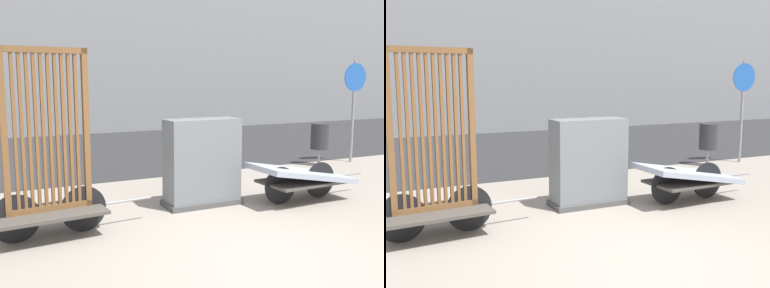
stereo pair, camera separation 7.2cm
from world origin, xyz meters
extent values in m
plane|color=gray|center=(0.00, 0.00, 0.00)|extent=(60.00, 60.00, 0.00)
cube|color=#2D2D30|center=(0.00, 7.71, 0.00)|extent=(56.00, 7.34, 0.01)
cube|color=#4C4742|center=(-1.87, 1.55, 0.31)|extent=(1.29, 0.87, 0.04)
cylinder|color=black|center=(-1.47, 1.59, 0.29)|extent=(0.57, 0.09, 0.57)
cylinder|color=black|center=(-2.27, 1.52, 0.29)|extent=(0.57, 0.09, 0.57)
cylinder|color=gray|center=(-0.91, 1.64, 0.31)|extent=(0.70, 0.09, 0.03)
cube|color=brown|center=(-1.87, 1.55, 0.36)|extent=(1.01, 0.16, 0.07)
cube|color=brown|center=(-1.87, 1.55, 2.21)|extent=(1.01, 0.16, 0.07)
cube|color=brown|center=(-2.34, 1.51, 1.28)|extent=(0.08, 0.08, 1.92)
cube|color=brown|center=(-1.41, 1.60, 1.28)|extent=(0.08, 0.08, 1.92)
cube|color=brown|center=(-2.22, 1.52, 1.28)|extent=(0.04, 0.05, 1.85)
cube|color=brown|center=(-2.15, 1.53, 1.28)|extent=(0.04, 0.05, 1.85)
cube|color=brown|center=(-2.07, 1.54, 1.28)|extent=(0.04, 0.05, 1.85)
cube|color=brown|center=(-1.99, 1.54, 1.28)|extent=(0.04, 0.05, 1.85)
cube|color=brown|center=(-1.91, 1.55, 1.28)|extent=(0.04, 0.05, 1.85)
cube|color=brown|center=(-1.83, 1.56, 1.28)|extent=(0.04, 0.05, 1.85)
cube|color=brown|center=(-1.75, 1.56, 1.28)|extent=(0.04, 0.05, 1.85)
cube|color=brown|center=(-1.68, 1.57, 1.28)|extent=(0.04, 0.05, 1.85)
cube|color=brown|center=(-1.60, 1.58, 1.28)|extent=(0.04, 0.05, 1.85)
cube|color=brown|center=(-1.52, 1.59, 1.28)|extent=(0.04, 0.05, 1.85)
cube|color=#4C4742|center=(1.87, 1.55, 0.31)|extent=(1.27, 0.82, 0.04)
cylinder|color=black|center=(2.27, 1.57, 0.29)|extent=(0.57, 0.06, 0.57)
cylinder|color=black|center=(1.47, 1.53, 0.29)|extent=(0.57, 0.06, 0.57)
cylinder|color=gray|center=(2.84, 1.60, 0.31)|extent=(0.70, 0.06, 0.03)
cube|color=#9EA8BC|center=(1.87, 1.55, 0.44)|extent=(1.66, 0.89, 0.36)
cube|color=#4C4C4C|center=(0.39, 2.01, 0.04)|extent=(1.16, 0.51, 0.08)
cube|color=slate|center=(0.39, 2.01, 0.65)|extent=(1.10, 0.45, 1.30)
cylinder|color=gray|center=(4.10, 3.69, 0.18)|extent=(0.06, 0.06, 0.35)
cylinder|color=#2D2D33|center=(4.10, 3.69, 0.64)|extent=(0.38, 0.38, 0.56)
cylinder|color=gray|center=(5.03, 3.69, 1.13)|extent=(0.06, 0.06, 2.27)
cylinder|color=blue|center=(5.03, 3.67, 1.91)|extent=(0.62, 0.02, 0.62)
camera|label=1|loc=(-2.58, -3.85, 1.89)|focal=42.00mm
camera|label=2|loc=(-2.51, -3.88, 1.89)|focal=42.00mm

